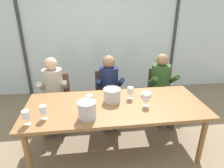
# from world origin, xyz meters

# --- Properties ---
(ground) EXTENTS (14.00, 14.00, 0.00)m
(ground) POSITION_xyz_m (0.00, 1.00, 0.00)
(ground) COLOR #847056
(window_glass_panel) EXTENTS (7.57, 0.03, 2.60)m
(window_glass_panel) POSITION_xyz_m (0.00, 2.17, 1.30)
(window_glass_panel) COLOR silver
(window_glass_panel) RESTS_ON ground
(window_mullion_left) EXTENTS (0.06, 0.06, 2.60)m
(window_mullion_left) POSITION_xyz_m (-1.70, 2.15, 1.30)
(window_mullion_left) COLOR #38383D
(window_mullion_left) RESTS_ON ground
(window_mullion_right) EXTENTS (0.06, 0.06, 2.60)m
(window_mullion_right) POSITION_xyz_m (1.70, 2.15, 1.30)
(window_mullion_right) COLOR #38383D
(window_mullion_right) RESTS_ON ground
(hillside_vineyard) EXTENTS (13.57, 2.40, 1.66)m
(hillside_vineyard) POSITION_xyz_m (0.00, 5.51, 0.83)
(hillside_vineyard) COLOR #568942
(hillside_vineyard) RESTS_ON ground
(dining_table) EXTENTS (2.37, 0.96, 0.76)m
(dining_table) POSITION_xyz_m (0.00, 0.00, 0.69)
(dining_table) COLOR olive
(dining_table) RESTS_ON ground
(chair_near_curtain) EXTENTS (0.46, 0.46, 0.89)m
(chair_near_curtain) POSITION_xyz_m (-0.90, 0.87, 0.52)
(chair_near_curtain) COLOR brown
(chair_near_curtain) RESTS_ON ground
(chair_left_of_center) EXTENTS (0.48, 0.48, 0.89)m
(chair_left_of_center) POSITION_xyz_m (-0.00, 0.92, 0.52)
(chair_left_of_center) COLOR brown
(chair_left_of_center) RESTS_ON ground
(chair_center) EXTENTS (0.49, 0.49, 0.89)m
(chair_center) POSITION_xyz_m (0.96, 0.88, 0.52)
(chair_center) COLOR brown
(chair_center) RESTS_ON ground
(person_beige_jumper) EXTENTS (0.49, 0.63, 1.21)m
(person_beige_jumper) POSITION_xyz_m (-0.92, 0.75, 0.69)
(person_beige_jumper) COLOR #B7AD9E
(person_beige_jumper) RESTS_ON ground
(person_navy_polo) EXTENTS (0.47, 0.61, 1.21)m
(person_navy_polo) POSITION_xyz_m (0.01, 0.75, 0.69)
(person_navy_polo) COLOR #192347
(person_navy_polo) RESTS_ON ground
(person_olive_shirt) EXTENTS (0.47, 0.62, 1.21)m
(person_olive_shirt) POSITION_xyz_m (0.93, 0.75, 0.69)
(person_olive_shirt) COLOR #2D5123
(person_olive_shirt) RESTS_ON ground
(ice_bucket_primary) EXTENTS (0.24, 0.24, 0.19)m
(ice_bucket_primary) POSITION_xyz_m (-0.03, 0.10, 0.86)
(ice_bucket_primary) COLOR #B7B7BC
(ice_bucket_primary) RESTS_ON dining_table
(ice_bucket_secondary) EXTENTS (0.22, 0.22, 0.21)m
(ice_bucket_secondary) POSITION_xyz_m (-0.37, -0.27, 0.87)
(ice_bucket_secondary) COLOR #B7B7BC
(ice_bucket_secondary) RESTS_ON dining_table
(tasting_bowl) EXTENTS (0.15, 0.15, 0.05)m
(tasting_bowl) POSITION_xyz_m (0.48, 0.20, 0.78)
(tasting_bowl) COLOR silver
(tasting_bowl) RESTS_ON dining_table
(wine_glass_by_left_taster) EXTENTS (0.08, 0.08, 0.17)m
(wine_glass_by_left_taster) POSITION_xyz_m (-1.04, -0.32, 0.88)
(wine_glass_by_left_taster) COLOR silver
(wine_glass_by_left_taster) RESTS_ON dining_table
(wine_glass_near_bucket) EXTENTS (0.08, 0.08, 0.17)m
(wine_glass_near_bucket) POSITION_xyz_m (-0.33, -0.03, 0.88)
(wine_glass_near_bucket) COLOR silver
(wine_glass_near_bucket) RESTS_ON dining_table
(wine_glass_center_pour) EXTENTS (0.08, 0.08, 0.17)m
(wine_glass_center_pour) POSITION_xyz_m (0.39, -0.09, 0.88)
(wine_glass_center_pour) COLOR silver
(wine_glass_center_pour) RESTS_ON dining_table
(wine_glass_by_right_taster) EXTENTS (0.08, 0.08, 0.17)m
(wine_glass_by_right_taster) POSITION_xyz_m (0.23, 0.15, 0.88)
(wine_glass_by_right_taster) COLOR silver
(wine_glass_by_right_taster) RESTS_ON dining_table
(wine_glass_spare_empty) EXTENTS (0.08, 0.08, 0.17)m
(wine_glass_spare_empty) POSITION_xyz_m (-0.87, -0.23, 0.88)
(wine_glass_spare_empty) COLOR silver
(wine_glass_spare_empty) RESTS_ON dining_table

